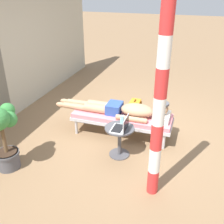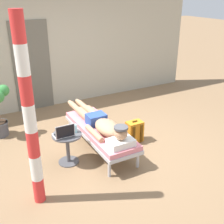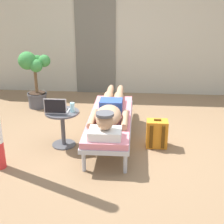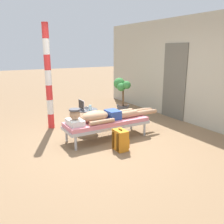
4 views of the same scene
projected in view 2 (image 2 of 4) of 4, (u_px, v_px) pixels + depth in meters
name	position (u px, v px, depth m)	size (l,w,h in m)	color
ground_plane	(115.00, 148.00, 5.10)	(40.00, 40.00, 0.00)	#846647
house_wall_back	(51.00, 49.00, 6.58)	(7.60, 0.20, 2.70)	#B2AD99
house_door_panel	(32.00, 67.00, 6.39)	(0.84, 0.03, 2.04)	#625F54
lounge_chair	(100.00, 131.00, 4.97)	(0.62, 1.84, 0.42)	#B7B7BC
person_reclining	(101.00, 123.00, 4.86)	(0.53, 2.17, 0.33)	white
side_table	(68.00, 143.00, 4.55)	(0.48, 0.48, 0.52)	#4C4C51
laptop	(64.00, 133.00, 4.39)	(0.31, 0.24, 0.23)	silver
drink_glass	(75.00, 128.00, 4.53)	(0.06, 0.06, 0.13)	#99D8E5
backpack	(134.00, 132.00, 5.27)	(0.30, 0.26, 0.42)	orange
porch_post	(30.00, 118.00, 3.36)	(0.15, 0.15, 2.47)	red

